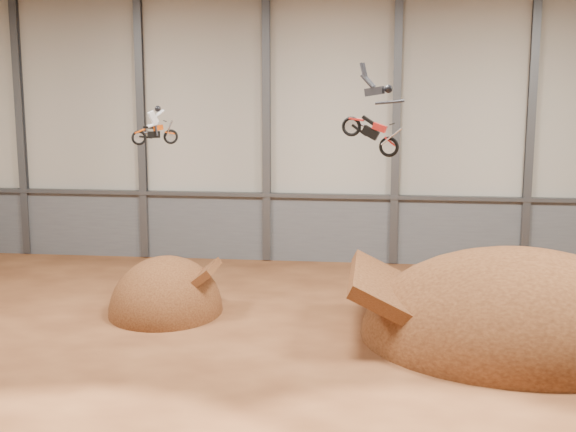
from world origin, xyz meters
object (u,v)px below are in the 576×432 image
object	(u,v)px
takeoff_ramp	(166,312)
fmx_rider_a	(155,124)
landing_ramp	(517,338)
fmx_rider_b	(366,109)

from	to	relation	value
takeoff_ramp	fmx_rider_a	size ratio (longest dim) A/B	3.03
landing_ramp	fmx_rider_a	xyz separation A→B (m)	(-14.04, 0.43, 8.02)
landing_ramp	fmx_rider_b	size ratio (longest dim) A/B	4.07
fmx_rider_b	takeoff_ramp	bearing A→B (deg)	169.90
takeoff_ramp	landing_ramp	size ratio (longest dim) A/B	0.46
fmx_rider_b	landing_ramp	bearing A→B (deg)	31.68
landing_ramp	fmx_rider_b	world-z (taller)	fmx_rider_b
landing_ramp	fmx_rider_a	size ratio (longest dim) A/B	6.59
fmx_rider_a	fmx_rider_b	world-z (taller)	fmx_rider_b
landing_ramp	fmx_rider_b	xyz separation A→B (m)	(-5.84, -1.90, 8.74)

